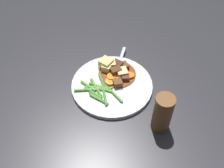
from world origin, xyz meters
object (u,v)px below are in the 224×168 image
carrot_slice_2 (110,81)px  potato_chunk_4 (107,68)px  potato_chunk_1 (111,62)px  potato_chunk_2 (106,64)px  carrot_slice_0 (111,77)px  pepper_mill (163,113)px  carrot_slice_1 (130,76)px  carrot_slice_4 (117,79)px  potato_chunk_3 (122,72)px  meat_chunk_2 (117,65)px  carrot_slice_3 (122,69)px  potato_chunk_0 (111,65)px  dinner_plate (112,85)px  meat_chunk_4 (126,78)px  meat_chunk_3 (118,83)px  meat_chunk_1 (116,72)px  meat_chunk_0 (124,66)px  fork (118,66)px

carrot_slice_2 → potato_chunk_4: size_ratio=1.05×
potato_chunk_1 → potato_chunk_2: potato_chunk_2 is taller
carrot_slice_0 → potato_chunk_1: bearing=42.5°
carrot_slice_2 → carrot_slice_0: bearing=31.7°
potato_chunk_4 → pepper_mill: size_ratio=0.24×
carrot_slice_1 → carrot_slice_4: bearing=150.1°
potato_chunk_3 → meat_chunk_2: size_ratio=1.02×
carrot_slice_2 → meat_chunk_2: meat_chunk_2 is taller
carrot_slice_0 → potato_chunk_4: potato_chunk_4 is taller
carrot_slice_1 → pepper_mill: pepper_mill is taller
carrot_slice_3 → carrot_slice_0: bearing=177.2°
carrot_slice_3 → potato_chunk_0: size_ratio=1.07×
dinner_plate → carrot_slice_0: bearing=46.2°
carrot_slice_0 → meat_chunk_4: size_ratio=1.20×
potato_chunk_1 → potato_chunk_4: (-0.03, -0.01, 0.00)m
potato_chunk_1 → meat_chunk_3: (-0.06, -0.08, 0.00)m
potato_chunk_3 → meat_chunk_2: 0.04m
carrot_slice_4 → potato_chunk_4: bearing=78.5°
carrot_slice_0 → meat_chunk_4: (0.03, -0.04, 0.00)m
potato_chunk_1 → dinner_plate: bearing=-136.6°
meat_chunk_1 → pepper_mill: bearing=-106.5°
potato_chunk_3 → pepper_mill: 0.21m
meat_chunk_3 → pepper_mill: (-0.03, -0.18, 0.04)m
carrot_slice_1 → meat_chunk_3: meat_chunk_3 is taller
carrot_slice_1 → potato_chunk_2: 0.09m
meat_chunk_1 → meat_chunk_2: bearing=31.0°
meat_chunk_1 → meat_chunk_4: bearing=-87.6°
carrot_slice_1 → meat_chunk_4: bearing=172.3°
dinner_plate → meat_chunk_2: size_ratio=7.69×
carrot_slice_1 → meat_chunk_1: bearing=117.7°
dinner_plate → meat_chunk_1: (0.04, 0.02, 0.02)m
meat_chunk_2 → potato_chunk_3: bearing=-118.2°
meat_chunk_0 → potato_chunk_0: bearing=131.4°
carrot_slice_4 → meat_chunk_4: bearing=-47.2°
meat_chunk_0 → meat_chunk_1: (-0.04, 0.00, 0.00)m
carrot_slice_1 → potato_chunk_0: potato_chunk_0 is taller
carrot_slice_3 → meat_chunk_4: 0.04m
pepper_mill → potato_chunk_1: bearing=71.0°
dinner_plate → meat_chunk_2: (0.07, 0.03, 0.02)m
potato_chunk_3 → pepper_mill: pepper_mill is taller
potato_chunk_2 → fork: 0.04m
dinner_plate → carrot_slice_4: bearing=-5.5°
dinner_plate → meat_chunk_4: size_ratio=10.83×
carrot_slice_4 → potato_chunk_2: bearing=73.4°
carrot_slice_2 → meat_chunk_4: bearing=-36.5°
carrot_slice_1 → carrot_slice_2: 0.07m
carrot_slice_3 → fork: carrot_slice_3 is taller
potato_chunk_0 → meat_chunk_0: potato_chunk_0 is taller
meat_chunk_1 → meat_chunk_2: size_ratio=0.99×
meat_chunk_3 → meat_chunk_2: bearing=40.4°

